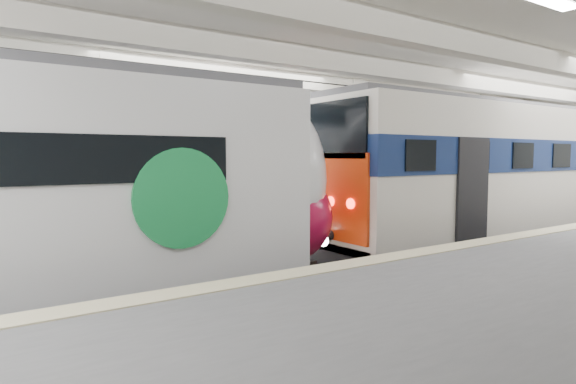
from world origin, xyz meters
TOP-DOWN VIEW (x-y plane):
  - station_hall at (0.00, -1.74)m, footprint 36.00×24.00m
  - modern_emu at (-5.24, -0.00)m, footprint 13.92×2.87m
  - older_rer at (8.55, 0.00)m, footprint 14.06×3.10m
  - far_train at (-4.91, 5.50)m, footprint 12.68×2.62m

SIDE VIEW (x-z plane):
  - far_train at x=-4.91m, z-range 0.07..4.17m
  - modern_emu at x=-5.24m, z-range -0.04..4.45m
  - older_rer at x=8.55m, z-range 0.11..4.72m
  - station_hall at x=0.00m, z-range 0.37..6.12m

